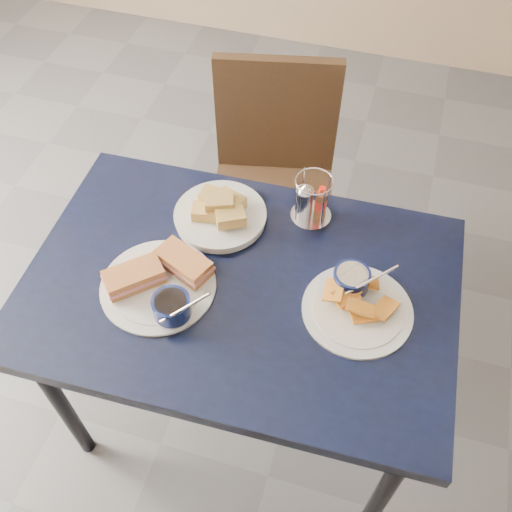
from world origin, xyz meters
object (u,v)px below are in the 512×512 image
(dining_table, at_px, (240,300))
(sandwich_plate, at_px, (161,282))
(bread_basket, at_px, (220,213))
(plantain_plate, at_px, (355,298))
(chair_far, at_px, (279,170))
(condiment_caddy, at_px, (311,201))

(dining_table, xyz_separation_m, sandwich_plate, (-0.18, -0.07, 0.10))
(bread_basket, bearing_deg, dining_table, -58.81)
(dining_table, bearing_deg, bread_basket, 121.19)
(plantain_plate, relative_size, bread_basket, 1.09)
(dining_table, xyz_separation_m, chair_far, (-0.07, 0.66, -0.16))
(dining_table, xyz_separation_m, bread_basket, (-0.11, 0.19, 0.10))
(plantain_plate, distance_m, condiment_caddy, 0.30)
(chair_far, height_order, bread_basket, chair_far)
(plantain_plate, xyz_separation_m, condiment_caddy, (-0.17, 0.24, 0.04))
(dining_table, distance_m, chair_far, 0.69)
(dining_table, height_order, plantain_plate, plantain_plate)
(bread_basket, height_order, condiment_caddy, condiment_caddy)
(chair_far, xyz_separation_m, condiment_caddy, (0.18, -0.40, 0.30))
(condiment_caddy, bearing_deg, bread_basket, -160.10)
(chair_far, xyz_separation_m, plantain_plate, (0.35, -0.64, 0.26))
(sandwich_plate, xyz_separation_m, bread_basket, (0.07, 0.25, 0.00))
(plantain_plate, bearing_deg, chair_far, 118.96)
(dining_table, relative_size, sandwich_plate, 3.54)
(plantain_plate, distance_m, bread_basket, 0.43)
(bread_basket, distance_m, condiment_caddy, 0.24)
(plantain_plate, bearing_deg, bread_basket, 157.60)
(chair_far, distance_m, plantain_plate, 0.78)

